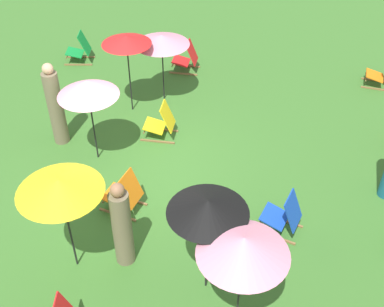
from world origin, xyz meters
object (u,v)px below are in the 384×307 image
deckchair_10 (382,73)px  umbrella_5 (59,186)px  deckchair_7 (124,194)px  person_0 (55,106)px  deckchair_9 (80,49)px  umbrella_1 (162,40)px  umbrella_2 (244,246)px  deckchair_2 (187,58)px  umbrella_3 (88,88)px  person_2 (122,226)px  umbrella_0 (126,40)px  deckchair_8 (284,215)px  deckchair_6 (161,123)px  umbrella_4 (208,207)px

deckchair_10 → umbrella_5: (6.64, -5.68, 1.38)m
deckchair_7 → person_0: bearing=-118.9°
person_0 → deckchair_9: bearing=-92.3°
umbrella_1 → umbrella_2: bearing=21.4°
deckchair_2 → deckchair_7: 5.27m
deckchair_7 → umbrella_3: 2.12m
umbrella_5 → person_0: 3.59m
deckchair_2 → umbrella_2: bearing=16.3°
deckchair_7 → person_2: 1.25m
deckchair_2 → umbrella_0: 2.67m
deckchair_8 → umbrella_5: bearing=-51.2°
umbrella_0 → person_2: umbrella_0 is taller
deckchair_9 → person_2: bearing=16.1°
person_2 → deckchair_6: bearing=92.4°
umbrella_2 → person_2: umbrella_2 is taller
umbrella_1 → deckchair_2: bearing=167.8°
deckchair_7 → person_0: size_ratio=0.45×
deckchair_9 → umbrella_1: 3.25m
deckchair_7 → umbrella_1: (-3.81, -0.06, 1.19)m
deckchair_6 → deckchair_9: bearing=-136.3°
deckchair_10 → deckchair_6: bearing=-51.8°
umbrella_3 → person_2: (2.51, 1.28, -0.88)m
umbrella_4 → person_2: 1.71m
umbrella_0 → umbrella_5: 4.60m
deckchair_8 → umbrella_0: umbrella_0 is taller
deckchair_9 → umbrella_5: 7.17m
deckchair_7 → deckchair_9: (-5.31, -2.69, 0.00)m
deckchair_2 → deckchair_10: size_ratio=1.00×
deckchair_7 → umbrella_5: size_ratio=0.46×
deckchair_8 → umbrella_5: (1.28, -3.31, 1.38)m
deckchair_10 → umbrella_5: bearing=-33.1°
deckchair_2 → deckchair_6: bearing=0.1°
umbrella_4 → deckchair_9: bearing=-147.0°
deckchair_6 → umbrella_0: bearing=-136.0°
deckchair_10 → person_2: bearing=-30.0°
deckchair_7 → umbrella_5: bearing=-4.4°
deckchair_9 → person_0: size_ratio=0.44×
deckchair_7 → umbrella_2: size_ratio=0.46×
umbrella_0 → person_0: (1.43, -1.20, -0.90)m
deckchair_9 → umbrella_0: 3.21m
deckchair_10 → umbrella_1: bearing=-67.1°
umbrella_3 → umbrella_5: (2.74, 0.51, 0.08)m
deckchair_2 → person_2: (6.41, 0.06, 0.42)m
umbrella_1 → person_2: person_2 is taller
deckchair_2 → deckchair_7: size_ratio=0.98×
deckchair_8 → umbrella_3: (-1.46, -3.82, 1.30)m
deckchair_2 → umbrella_5: size_ratio=0.45×
deckchair_7 → deckchair_2: bearing=-168.6°
umbrella_1 → umbrella_4: bearing=18.4°
deckchair_8 → umbrella_4: (1.36, -1.16, 1.38)m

